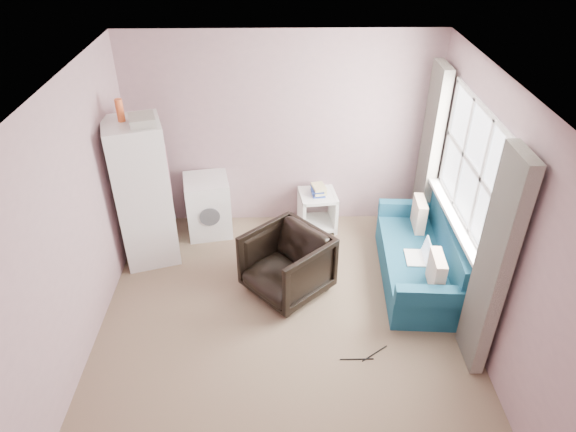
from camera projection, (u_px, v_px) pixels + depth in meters
The scene contains 8 objects.
room at pixel (286, 229), 4.59m from camera, with size 3.84×4.24×2.54m.
armchair at pixel (287, 262), 5.56m from camera, with size 0.78×0.73×0.81m, color black.
fridge at pixel (143, 193), 5.84m from camera, with size 0.75×0.75×1.99m.
washing_machine at pixel (208, 205), 6.54m from camera, with size 0.63×0.63×0.77m.
side_table at pixel (317, 208), 6.67m from camera, with size 0.51×0.51×0.63m.
sofa at pixel (424, 260), 5.77m from camera, with size 0.90×1.79×0.78m.
window_dressing at pixel (456, 200), 5.28m from camera, with size 0.17×2.62×2.18m.
floor_cables at pixel (366, 356), 4.96m from camera, with size 0.48×0.20×0.01m.
Camera 1 is at (-0.03, -3.77, 3.86)m, focal length 32.00 mm.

